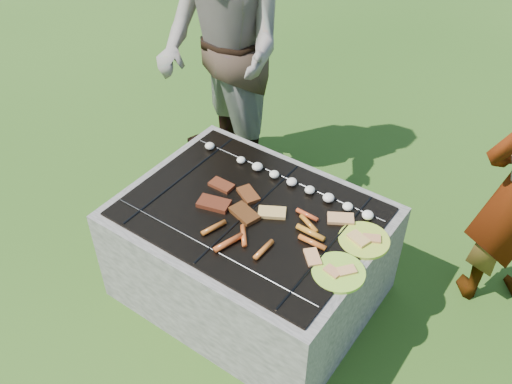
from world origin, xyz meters
TOP-DOWN VIEW (x-y plane):
  - lawn at (0.00, 0.00)m, footprint 60.00×60.00m
  - fire_pit at (0.00, 0.00)m, footprint 1.30×1.00m
  - mushrooms at (0.07, 0.29)m, footprint 1.06×0.06m
  - pork_slabs at (-0.11, -0.01)m, footprint 0.38×0.29m
  - sausages at (0.19, -0.09)m, footprint 0.54×0.47m
  - bread_on_grate at (0.28, 0.07)m, footprint 0.46×0.42m
  - plate_far at (0.56, 0.15)m, footprint 0.31×0.31m
  - plate_near at (0.56, -0.10)m, footprint 0.32×0.32m
  - bystander at (-0.76, 0.75)m, footprint 1.14×1.04m

SIDE VIEW (x-z plane):
  - lawn at x=0.00m, z-range 0.00..0.00m
  - fire_pit at x=0.00m, z-range -0.03..0.59m
  - plate_near at x=0.56m, z-range 0.60..0.62m
  - plate_far at x=0.56m, z-range 0.59..0.63m
  - bread_on_grate at x=0.28m, z-range 0.61..0.63m
  - pork_slabs at x=-0.11m, z-range 0.61..0.63m
  - sausages at x=0.19m, z-range 0.61..0.64m
  - mushrooms at x=0.07m, z-range 0.61..0.65m
  - bystander at x=-0.76m, z-range 0.00..1.90m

